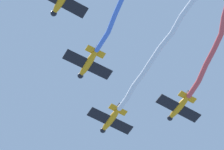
% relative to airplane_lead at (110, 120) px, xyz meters
% --- Properties ---
extents(airplane_lead, '(5.39, 7.24, 1.82)m').
position_rel_airplane_lead_xyz_m(airplane_lead, '(0.00, 0.00, 0.00)').
color(airplane_lead, orange).
extents(smoke_trail_lead, '(22.30, 1.53, 2.79)m').
position_rel_airplane_lead_xyz_m(smoke_trail_lead, '(13.27, -0.55, 0.98)').
color(smoke_trail_lead, white).
extents(airplane_left_wing, '(5.43, 7.26, 1.82)m').
position_rel_airplane_lead_xyz_m(airplane_left_wing, '(6.52, -8.03, 0.00)').
color(airplane_left_wing, orange).
extents(airplane_right_wing, '(5.37, 7.21, 1.82)m').
position_rel_airplane_lead_xyz_m(airplane_right_wing, '(7.30, 7.33, 0.30)').
color(airplane_right_wing, orange).
extents(smoke_trail_right_wing, '(16.96, 5.42, 4.46)m').
position_rel_airplane_lead_xyz_m(smoke_trail_right_wing, '(18.21, 5.55, 2.11)').
color(smoke_trail_right_wing, '#DB4C4C').
extents(airplane_slot, '(5.40, 7.24, 1.82)m').
position_rel_airplane_lead_xyz_m(airplane_slot, '(13.05, -16.06, -0.30)').
color(airplane_slot, orange).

